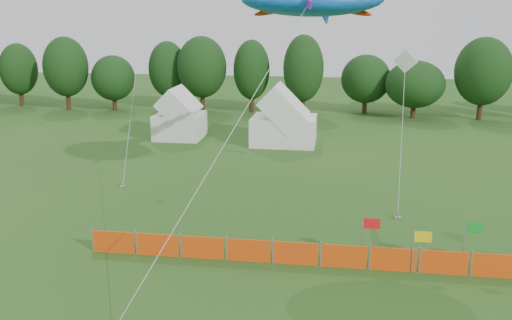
# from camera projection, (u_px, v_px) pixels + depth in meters

# --- Properties ---
(treeline) EXTENTS (104.57, 8.78, 8.36)m
(treeline) POSITION_uv_depth(u_px,v_px,m) (330.00, 74.00, 57.48)
(treeline) COLOR #382314
(treeline) RESTS_ON ground
(tent_left) EXTENTS (3.87, 3.87, 3.41)m
(tent_left) POSITION_uv_depth(u_px,v_px,m) (180.00, 118.00, 47.46)
(tent_left) COLOR silver
(tent_left) RESTS_ON ground
(tent_right) EXTENTS (5.13, 4.10, 3.62)m
(tent_right) POSITION_uv_depth(u_px,v_px,m) (284.00, 121.00, 45.28)
(tent_right) COLOR white
(tent_right) RESTS_ON ground
(barrier_fence) EXTENTS (21.90, 0.06, 1.00)m
(barrier_fence) POSITION_uv_depth(u_px,v_px,m) (344.00, 256.00, 23.54)
(barrier_fence) COLOR #DE440C
(barrier_fence) RESTS_ON ground
(flag_row) EXTENTS (10.73, 0.68, 2.24)m
(flag_row) POSITION_uv_depth(u_px,v_px,m) (496.00, 243.00, 22.70)
(flag_row) COLOR gray
(flag_row) RESTS_ON ground
(small_kite_white) EXTENTS (1.33, 4.31, 8.34)m
(small_kite_white) POSITION_uv_depth(u_px,v_px,m) (404.00, 97.00, 30.65)
(small_kite_white) COLOR white
(small_kite_white) RESTS_ON ground
(small_kite_dark) EXTENTS (1.07, 7.66, 12.74)m
(small_kite_dark) POSITION_uv_depth(u_px,v_px,m) (138.00, 57.00, 36.91)
(small_kite_dark) COLOR black
(small_kite_dark) RESTS_ON ground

